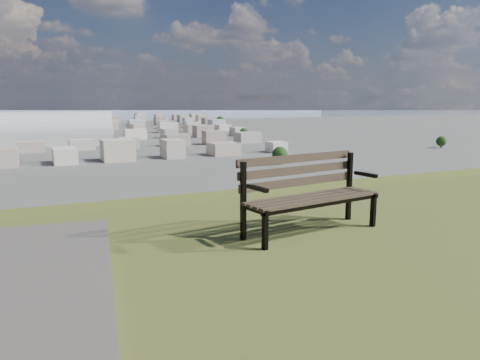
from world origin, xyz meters
name	(u,v)px	position (x,y,z in m)	size (l,w,h in m)	color
park_bench	(307,189)	(1.29, 1.99, 25.50)	(1.75, 0.79, 0.88)	#483929
grass_tufts	(452,348)	(0.54, -0.74, 25.11)	(11.69, 7.38, 0.28)	olive
arena	(59,134)	(15.28, 284.26, 5.80)	(60.91, 31.68, 24.61)	silver
city_blocks	(29,128)	(0.00, 394.44, 3.50)	(395.00, 361.00, 7.00)	silver
bay_water	(26,113)	(0.00, 900.00, 0.00)	(2400.00, 700.00, 0.12)	#8F9BB6
far_hills	(0,98)	(-60.92, 1402.93, 25.47)	(2050.00, 340.00, 60.00)	#9AA1BF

